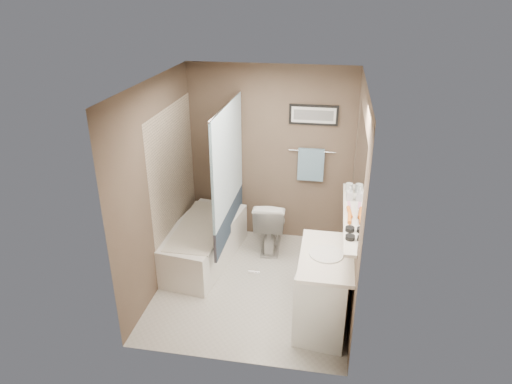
% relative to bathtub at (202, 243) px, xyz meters
% --- Properties ---
extents(ground, '(2.50, 2.50, 0.00)m').
position_rel_bathtub_xyz_m(ground, '(0.75, -0.42, -0.25)').
color(ground, beige).
rests_on(ground, ground).
extents(ceiling, '(2.20, 2.50, 0.04)m').
position_rel_bathtub_xyz_m(ceiling, '(0.75, -0.42, 2.13)').
color(ceiling, white).
rests_on(ceiling, wall_back).
extents(wall_back, '(2.20, 0.04, 2.40)m').
position_rel_bathtub_xyz_m(wall_back, '(0.75, 0.81, 0.95)').
color(wall_back, brown).
rests_on(wall_back, ground).
extents(wall_front, '(2.20, 0.04, 2.40)m').
position_rel_bathtub_xyz_m(wall_front, '(0.75, -1.65, 0.95)').
color(wall_front, brown).
rests_on(wall_front, ground).
extents(wall_left, '(0.04, 2.50, 2.40)m').
position_rel_bathtub_xyz_m(wall_left, '(-0.33, -0.42, 0.95)').
color(wall_left, brown).
rests_on(wall_left, ground).
extents(wall_right, '(0.04, 2.50, 2.40)m').
position_rel_bathtub_xyz_m(wall_right, '(1.83, -0.42, 0.95)').
color(wall_right, brown).
rests_on(wall_right, ground).
extents(tile_surround, '(0.02, 1.55, 2.00)m').
position_rel_bathtub_xyz_m(tile_surround, '(-0.34, 0.08, 0.75)').
color(tile_surround, '#C0AA91').
rests_on(tile_surround, wall_left).
extents(curtain_rod, '(0.02, 1.55, 0.02)m').
position_rel_bathtub_xyz_m(curtain_rod, '(0.35, 0.08, 1.80)').
color(curtain_rod, silver).
rests_on(curtain_rod, wall_left).
extents(curtain_upper, '(0.03, 1.45, 1.28)m').
position_rel_bathtub_xyz_m(curtain_upper, '(0.35, 0.08, 1.15)').
color(curtain_upper, white).
rests_on(curtain_upper, curtain_rod).
extents(curtain_lower, '(0.03, 1.45, 0.36)m').
position_rel_bathtub_xyz_m(curtain_lower, '(0.35, 0.08, 0.33)').
color(curtain_lower, '#293A4D').
rests_on(curtain_lower, curtain_rod).
extents(mirror, '(0.02, 1.60, 1.00)m').
position_rel_bathtub_xyz_m(mirror, '(1.84, -0.57, 1.37)').
color(mirror, silver).
rests_on(mirror, wall_right).
extents(shelf, '(0.12, 1.60, 0.03)m').
position_rel_bathtub_xyz_m(shelf, '(1.79, -0.57, 0.85)').
color(shelf, silver).
rests_on(shelf, wall_right).
extents(towel_bar, '(0.60, 0.02, 0.02)m').
position_rel_bathtub_xyz_m(towel_bar, '(1.30, 0.80, 1.05)').
color(towel_bar, silver).
rests_on(towel_bar, wall_back).
extents(towel, '(0.34, 0.05, 0.44)m').
position_rel_bathtub_xyz_m(towel, '(1.30, 0.78, 0.87)').
color(towel, '#97C4DB').
rests_on(towel, towel_bar).
extents(art_frame, '(0.62, 0.02, 0.26)m').
position_rel_bathtub_xyz_m(art_frame, '(1.30, 0.82, 1.53)').
color(art_frame, black).
rests_on(art_frame, wall_back).
extents(art_mat, '(0.56, 0.00, 0.20)m').
position_rel_bathtub_xyz_m(art_mat, '(1.30, 0.80, 1.53)').
color(art_mat, white).
rests_on(art_mat, art_frame).
extents(art_image, '(0.50, 0.00, 0.13)m').
position_rel_bathtub_xyz_m(art_image, '(1.30, 0.80, 1.53)').
color(art_image, '#595959').
rests_on(art_image, art_mat).
extents(door, '(0.80, 0.02, 2.00)m').
position_rel_bathtub_xyz_m(door, '(1.30, -1.66, 0.75)').
color(door, silver).
rests_on(door, wall_front).
extents(door_handle, '(0.10, 0.02, 0.02)m').
position_rel_bathtub_xyz_m(door_handle, '(0.97, -1.61, 0.75)').
color(door_handle, silver).
rests_on(door_handle, door).
extents(bathtub, '(0.90, 1.58, 0.50)m').
position_rel_bathtub_xyz_m(bathtub, '(0.00, 0.00, 0.00)').
color(bathtub, white).
rests_on(bathtub, ground).
extents(tub_rim, '(0.56, 1.36, 0.02)m').
position_rel_bathtub_xyz_m(tub_rim, '(-0.00, -0.00, 0.25)').
color(tub_rim, silver).
rests_on(tub_rim, bathtub).
extents(toilet, '(0.43, 0.73, 0.73)m').
position_rel_bathtub_xyz_m(toilet, '(0.82, 0.46, 0.12)').
color(toilet, silver).
rests_on(toilet, ground).
extents(vanity, '(0.61, 0.95, 0.80)m').
position_rel_bathtub_xyz_m(vanity, '(1.60, -0.95, 0.15)').
color(vanity, white).
rests_on(vanity, ground).
extents(countertop, '(0.54, 0.96, 0.04)m').
position_rel_bathtub_xyz_m(countertop, '(1.59, -0.95, 0.57)').
color(countertop, white).
rests_on(countertop, vanity).
extents(sink_basin, '(0.34, 0.34, 0.01)m').
position_rel_bathtub_xyz_m(sink_basin, '(1.58, -0.95, 0.60)').
color(sink_basin, silver).
rests_on(sink_basin, countertop).
extents(faucet_spout, '(0.02, 0.02, 0.10)m').
position_rel_bathtub_xyz_m(faucet_spout, '(1.78, -0.95, 0.64)').
color(faucet_spout, silver).
rests_on(faucet_spout, countertop).
extents(faucet_knob, '(0.05, 0.05, 0.05)m').
position_rel_bathtub_xyz_m(faucet_knob, '(1.78, -0.85, 0.62)').
color(faucet_knob, white).
rests_on(faucet_knob, countertop).
extents(candle_bowl_near, '(0.09, 0.09, 0.04)m').
position_rel_bathtub_xyz_m(candle_bowl_near, '(1.79, -1.09, 0.89)').
color(candle_bowl_near, black).
rests_on(candle_bowl_near, shelf).
extents(candle_bowl_far, '(0.09, 0.09, 0.04)m').
position_rel_bathtub_xyz_m(candle_bowl_far, '(1.79, -0.93, 0.89)').
color(candle_bowl_far, black).
rests_on(candle_bowl_far, shelf).
extents(hair_brush_front, '(0.05, 0.22, 0.04)m').
position_rel_bathtub_xyz_m(hair_brush_front, '(1.79, -0.70, 0.89)').
color(hair_brush_front, orange).
rests_on(hair_brush_front, shelf).
extents(hair_brush_back, '(0.06, 0.22, 0.04)m').
position_rel_bathtub_xyz_m(hair_brush_back, '(1.79, -0.56, 0.89)').
color(hair_brush_back, '#C75D1C').
rests_on(hair_brush_back, shelf).
extents(pink_comb, '(0.04, 0.16, 0.01)m').
position_rel_bathtub_xyz_m(pink_comb, '(1.79, -0.35, 0.87)').
color(pink_comb, pink).
rests_on(pink_comb, shelf).
extents(glass_jar, '(0.08, 0.08, 0.10)m').
position_rel_bathtub_xyz_m(glass_jar, '(1.79, 0.01, 0.92)').
color(glass_jar, silver).
rests_on(glass_jar, shelf).
extents(soap_bottle, '(0.07, 0.08, 0.15)m').
position_rel_bathtub_xyz_m(soap_bottle, '(1.79, -0.21, 0.94)').
color(soap_bottle, '#999999').
rests_on(soap_bottle, shelf).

